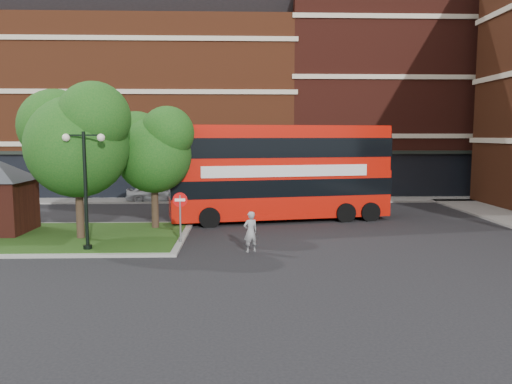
{
  "coord_description": "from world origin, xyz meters",
  "views": [
    {
      "loc": [
        0.84,
        -20.35,
        4.84
      ],
      "look_at": [
        1.65,
        4.62,
        2.0
      ],
      "focal_mm": 35.0,
      "sensor_mm": 36.0,
      "label": 1
    }
  ],
  "objects_px": {
    "bus": "(280,166)",
    "car_silver": "(155,192)",
    "car_white": "(299,193)",
    "woman": "(251,232)"
  },
  "relations": [
    {
      "from": "woman",
      "to": "car_white",
      "type": "xyz_separation_m",
      "value": [
        3.74,
        14.47,
        -0.08
      ]
    },
    {
      "from": "car_silver",
      "to": "car_white",
      "type": "height_order",
      "value": "car_white"
    },
    {
      "from": "bus",
      "to": "car_silver",
      "type": "bearing_deg",
      "value": 125.55
    },
    {
      "from": "woman",
      "to": "car_white",
      "type": "distance_m",
      "value": 14.95
    },
    {
      "from": "bus",
      "to": "car_silver",
      "type": "distance_m",
      "value": 11.97
    },
    {
      "from": "car_silver",
      "to": "car_white",
      "type": "relative_size",
      "value": 0.87
    },
    {
      "from": "bus",
      "to": "car_white",
      "type": "xyz_separation_m",
      "value": [
        1.91,
        6.63,
        -2.32
      ]
    },
    {
      "from": "bus",
      "to": "car_white",
      "type": "height_order",
      "value": "bus"
    },
    {
      "from": "car_silver",
      "to": "car_white",
      "type": "distance_m",
      "value": 10.47
    },
    {
      "from": "bus",
      "to": "car_silver",
      "type": "height_order",
      "value": "bus"
    }
  ]
}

